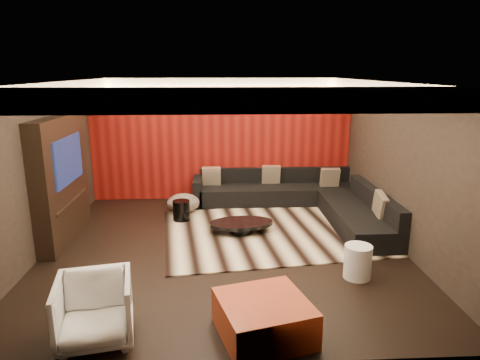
{
  "coord_description": "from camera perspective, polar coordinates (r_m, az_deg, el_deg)",
  "views": [
    {
      "loc": [
        -0.09,
        -6.82,
        2.96
      ],
      "look_at": [
        0.3,
        0.6,
        1.05
      ],
      "focal_mm": 32.0,
      "sensor_mm": 36.0,
      "label": 1
    }
  ],
  "objects": [
    {
      "name": "throw_pillows",
      "position": [
        9.3,
        7.12,
        -0.26
      ],
      "size": [
        3.32,
        2.76,
        0.5
      ],
      "color": "beige",
      "rests_on": "sectional_sofa"
    },
    {
      "name": "orange_ottoman",
      "position": [
        5.14,
        3.19,
        -17.88
      ],
      "size": [
        1.2,
        1.2,
        0.43
      ],
      "primitive_type": "cube",
      "rotation": [
        0.0,
        0.0,
        0.27
      ],
      "color": "#A93815",
      "rests_on": "floor"
    },
    {
      "name": "white_side_table",
      "position": [
        6.58,
        15.43,
        -10.46
      ],
      "size": [
        0.47,
        0.47,
        0.5
      ],
      "primitive_type": "cylinder",
      "rotation": [
        0.0,
        0.0,
        -0.19
      ],
      "color": "white",
      "rests_on": "floor"
    },
    {
      "name": "soffit_left",
      "position": [
        7.3,
        -24.43,
        11.05
      ],
      "size": [
        0.6,
        4.8,
        0.22
      ],
      "primitive_type": "cube",
      "color": "silver",
      "rests_on": "ground"
    },
    {
      "name": "armchair",
      "position": [
        5.22,
        -18.83,
        -16.1
      ],
      "size": [
        0.95,
        0.97,
        0.75
      ],
      "primitive_type": "imported",
      "rotation": [
        0.0,
        0.0,
        0.19
      ],
      "color": "white",
      "rests_on": "floor"
    },
    {
      "name": "ceiling",
      "position": [
        6.82,
        -2.31,
        13.15
      ],
      "size": [
        6.0,
        6.0,
        0.02
      ],
      "primitive_type": "cube",
      "color": "silver",
      "rests_on": "ground"
    },
    {
      "name": "striped_pouf",
      "position": [
        9.22,
        -7.56,
        -3.05
      ],
      "size": [
        0.85,
        0.85,
        0.38
      ],
      "primitive_type": "ellipsoid",
      "rotation": [
        0.0,
        0.0,
        0.26
      ],
      "color": "beige",
      "rests_on": "rug"
    },
    {
      "name": "coffee_table",
      "position": [
        8.04,
        0.17,
        -6.26
      ],
      "size": [
        1.3,
        1.3,
        0.2
      ],
      "primitive_type": "cylinder",
      "rotation": [
        0.0,
        0.0,
        0.1
      ],
      "color": "black",
      "rests_on": "rug"
    },
    {
      "name": "tv_screen",
      "position": [
        8.0,
        -21.93,
        2.49
      ],
      "size": [
        0.04,
        1.3,
        0.8
      ],
      "primitive_type": "cube",
      "color": "black",
      "rests_on": "ground"
    },
    {
      "name": "sectional_sofa",
      "position": [
        9.27,
        8.48,
        -2.65
      ],
      "size": [
        3.65,
        3.5,
        0.75
      ],
      "color": "black",
      "rests_on": "floor"
    },
    {
      "name": "cove_left",
      "position": [
        7.19,
        -21.79,
        10.55
      ],
      "size": [
        0.08,
        4.8,
        0.04
      ],
      "primitive_type": "cube",
      "color": "#FFD899",
      "rests_on": "ground"
    },
    {
      "name": "cove_right",
      "position": [
        7.25,
        17.06,
        10.96
      ],
      "size": [
        0.08,
        4.8,
        0.04
      ],
      "primitive_type": "cube",
      "color": "#FFD899",
      "rests_on": "ground"
    },
    {
      "name": "wall_right",
      "position": [
        7.65,
        20.98,
        1.69
      ],
      "size": [
        0.02,
        6.0,
        2.8
      ],
      "primitive_type": "cube",
      "color": "black",
      "rests_on": "ground"
    },
    {
      "name": "soffit_front",
      "position": [
        4.13,
        -1.78,
        10.64
      ],
      "size": [
        6.0,
        0.6,
        0.22
      ],
      "primitive_type": "cube",
      "color": "silver",
      "rests_on": "ground"
    },
    {
      "name": "cove_back",
      "position": [
        9.18,
        -2.51,
        12.17
      ],
      "size": [
        4.8,
        0.08,
        0.04
      ],
      "primitive_type": "cube",
      "color": "#FFD899",
      "rests_on": "ground"
    },
    {
      "name": "tv_shelf",
      "position": [
        8.18,
        -21.44,
        -2.65
      ],
      "size": [
        0.04,
        1.6,
        0.04
      ],
      "primitive_type": "cube",
      "color": "black",
      "rests_on": "ground"
    },
    {
      "name": "rug",
      "position": [
        8.14,
        4.27,
        -6.87
      ],
      "size": [
        4.34,
        3.47,
        0.02
      ],
      "primitive_type": "cube",
      "rotation": [
        0.0,
        0.0,
        0.12
      ],
      "color": "beige",
      "rests_on": "floor"
    },
    {
      "name": "red_feature_wall",
      "position": [
        9.91,
        -2.47,
        5.36
      ],
      "size": [
        5.98,
        0.05,
        2.78
      ],
      "primitive_type": "cube",
      "color": "#6B0C0A",
      "rests_on": "ground"
    },
    {
      "name": "soffit_back",
      "position": [
        9.52,
        -2.53,
        12.79
      ],
      "size": [
        6.0,
        0.6,
        0.22
      ],
      "primitive_type": "cube",
      "color": "silver",
      "rests_on": "ground"
    },
    {
      "name": "wall_back",
      "position": [
        9.95,
        -2.47,
        5.4
      ],
      "size": [
        6.0,
        0.02,
        2.8
      ],
      "primitive_type": "cube",
      "color": "black",
      "rests_on": "ground"
    },
    {
      "name": "floor",
      "position": [
        7.44,
        -2.09,
        -9.13
      ],
      "size": [
        6.0,
        6.0,
        0.02
      ],
      "primitive_type": "cube",
      "color": "black",
      "rests_on": "ground"
    },
    {
      "name": "wall_left",
      "position": [
        7.58,
        -25.6,
        1.1
      ],
      "size": [
        0.02,
        6.0,
        2.8
      ],
      "primitive_type": "cube",
      "color": "black",
      "rests_on": "ground"
    },
    {
      "name": "tv_surround",
      "position": [
        8.13,
        -22.77,
        0.05
      ],
      "size": [
        0.3,
        2.0,
        2.2
      ],
      "primitive_type": "cube",
      "color": "black",
      "rests_on": "ground"
    },
    {
      "name": "soffit_right",
      "position": [
        7.37,
        19.65,
        11.51
      ],
      "size": [
        0.6,
        4.8,
        0.22
      ],
      "primitive_type": "cube",
      "color": "silver",
      "rests_on": "ground"
    },
    {
      "name": "drum_stool",
      "position": [
        8.71,
        -7.83,
        -4.04
      ],
      "size": [
        0.35,
        0.35,
        0.4
      ],
      "primitive_type": "cylinder",
      "rotation": [
        0.0,
        0.0,
        -0.01
      ],
      "color": "black",
      "rests_on": "rug"
    },
    {
      "name": "cove_front",
      "position": [
        4.47,
        -1.87,
        9.78
      ],
      "size": [
        4.8,
        0.08,
        0.04
      ],
      "primitive_type": "cube",
      "color": "#FFD899",
      "rests_on": "ground"
    }
  ]
}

